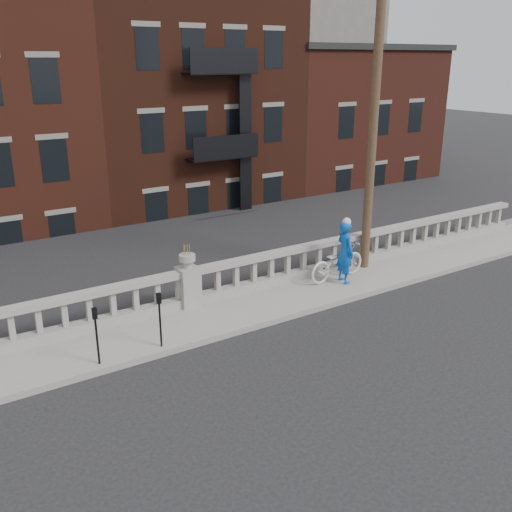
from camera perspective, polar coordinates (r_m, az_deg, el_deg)
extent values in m
plane|color=black|center=(12.93, 1.36, -11.50)|extent=(120.00, 120.00, 0.00)
cube|color=gray|center=(15.17, -5.08, -6.36)|extent=(32.00, 2.20, 0.15)
cube|color=gray|center=(15.86, -6.72, -4.45)|extent=(28.00, 0.34, 0.25)
cube|color=gray|center=(15.55, -6.84, -1.66)|extent=(28.00, 0.34, 0.16)
cube|color=gray|center=(15.70, -6.78, -3.03)|extent=(0.55, 0.55, 1.10)
cylinder|color=gray|center=(15.46, -6.88, -0.80)|extent=(0.24, 0.24, 0.20)
cylinder|color=gray|center=(15.40, -6.90, -0.17)|extent=(0.44, 0.44, 0.18)
cube|color=#605E59|center=(17.39, -6.90, -12.24)|extent=(36.00, 0.50, 5.15)
cube|color=black|center=(37.59, -21.60, -0.61)|extent=(80.00, 44.00, 0.50)
cube|color=#595651|center=(20.51, -17.20, -9.67)|extent=(16.00, 7.00, 4.00)
cube|color=#595651|center=(50.81, 0.94, 16.23)|extent=(14.00, 14.00, 18.00)
cube|color=#3D1A10|center=(31.84, -10.24, 11.93)|extent=(10.00, 14.00, 15.50)
cube|color=#4E2017|center=(37.10, 4.48, 10.43)|extent=(10.00, 14.00, 12.00)
cube|color=black|center=(36.68, 4.74, 19.97)|extent=(10.30, 14.30, 0.30)
cylinder|color=#422D1E|center=(17.93, 11.75, 14.16)|extent=(0.28, 0.28, 10.00)
cylinder|color=black|center=(13.14, -15.58, -8.24)|extent=(0.05, 0.05, 1.10)
cube|color=black|center=(12.85, -15.85, -5.54)|extent=(0.10, 0.08, 0.26)
cube|color=black|center=(12.80, -15.81, -5.45)|extent=(0.06, 0.01, 0.08)
cylinder|color=black|center=(13.58, -9.55, -6.83)|extent=(0.05, 0.05, 1.10)
cube|color=black|center=(13.30, -9.71, -4.20)|extent=(0.10, 0.08, 0.26)
cube|color=black|center=(13.25, -9.64, -4.10)|extent=(0.06, 0.01, 0.08)
imported|color=silver|center=(17.61, 8.11, -0.55)|extent=(2.18, 0.92, 1.12)
imported|color=#0B4BB2|center=(17.27, 8.89, 0.40)|extent=(0.54, 0.75, 1.91)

